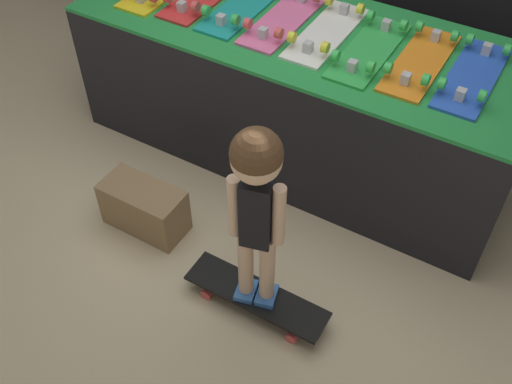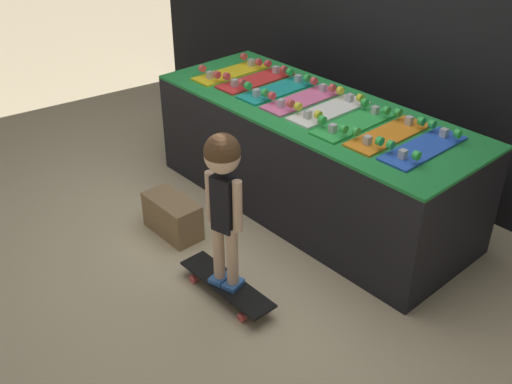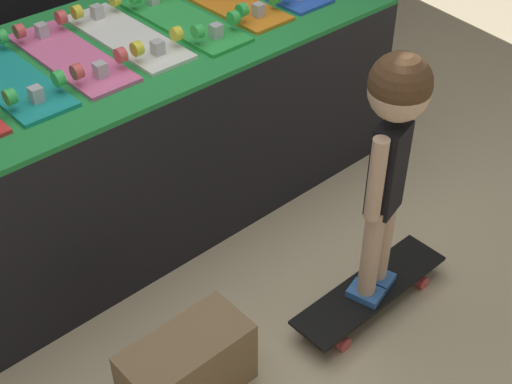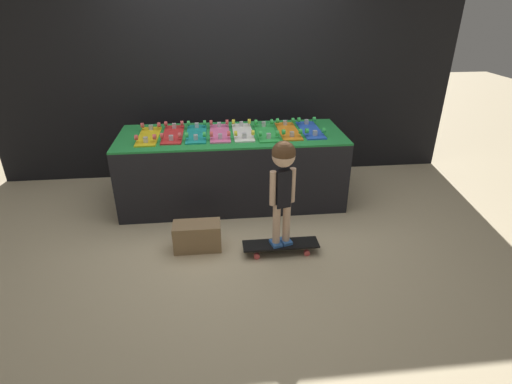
{
  "view_description": "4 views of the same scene",
  "coord_description": "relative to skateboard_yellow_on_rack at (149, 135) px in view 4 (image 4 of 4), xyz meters",
  "views": [
    {
      "loc": [
        1.14,
        -1.89,
        2.34
      ],
      "look_at": [
        0.22,
        -0.34,
        0.46
      ],
      "focal_mm": 42.0,
      "sensor_mm": 36.0,
      "label": 1
    },
    {
      "loc": [
        2.47,
        -2.24,
        2.34
      ],
      "look_at": [
        0.19,
        -0.19,
        0.47
      ],
      "focal_mm": 42.0,
      "sensor_mm": 36.0,
      "label": 2
    },
    {
      "loc": [
        -1.16,
        -1.64,
        1.99
      ],
      "look_at": [
        0.11,
        -0.22,
        0.47
      ],
      "focal_mm": 50.0,
      "sensor_mm": 36.0,
      "label": 3
    },
    {
      "loc": [
        -0.17,
        -3.49,
        2.07
      ],
      "look_at": [
        0.18,
        -0.2,
        0.43
      ],
      "focal_mm": 28.0,
      "sensor_mm": 36.0,
      "label": 4
    }
  ],
  "objects": [
    {
      "name": "ground_plane",
      "position": [
        0.84,
        -0.49,
        -0.78
      ],
      "size": [
        16.0,
        16.0,
        0.0
      ],
      "primitive_type": "plane",
      "color": "beige"
    },
    {
      "name": "back_wall",
      "position": [
        0.84,
        0.83,
        0.46
      ],
      "size": [
        5.49,
        0.1,
        2.48
      ],
      "color": "black",
      "rests_on": "ground_plane"
    },
    {
      "name": "display_rack",
      "position": [
        0.84,
        0.01,
        -0.4
      ],
      "size": [
        2.33,
        0.88,
        0.77
      ],
      "color": "black",
      "rests_on": "ground_plane"
    },
    {
      "name": "skateboard_yellow_on_rack",
      "position": [
        0.0,
        0.0,
        0.0
      ],
      "size": [
        0.2,
        0.61,
        0.09
      ],
      "color": "yellow",
      "rests_on": "display_rack"
    },
    {
      "name": "skateboard_red_on_rack",
      "position": [
        0.24,
        0.03,
        0.0
      ],
      "size": [
        0.2,
        0.61,
        0.09
      ],
      "color": "red",
      "rests_on": "display_rack"
    },
    {
      "name": "skateboard_teal_on_rack",
      "position": [
        0.48,
        0.02,
        0.0
      ],
      "size": [
        0.2,
        0.61,
        0.09
      ],
      "color": "teal",
      "rests_on": "display_rack"
    },
    {
      "name": "skateboard_pink_on_rack",
      "position": [
        0.72,
        0.02,
        0.0
      ],
      "size": [
        0.2,
        0.61,
        0.09
      ],
      "color": "pink",
      "rests_on": "display_rack"
    },
    {
      "name": "skateboard_white_on_rack",
      "position": [
        0.96,
        0.03,
        0.0
      ],
      "size": [
        0.2,
        0.61,
        0.09
      ],
      "color": "white",
      "rests_on": "display_rack"
    },
    {
      "name": "skateboard_green_on_rack",
      "position": [
        1.2,
        -0.01,
        0.0
      ],
      "size": [
        0.2,
        0.61,
        0.09
      ],
      "color": "green",
      "rests_on": "display_rack"
    },
    {
      "name": "skateboard_orange_on_rack",
      "position": [
        1.44,
        0.02,
        0.0
      ],
      "size": [
        0.2,
        0.61,
        0.09
      ],
      "color": "orange",
      "rests_on": "display_rack"
    },
    {
      "name": "skateboard_blue_on_rack",
      "position": [
        1.68,
        0.03,
        0.0
      ],
      "size": [
        0.2,
        0.61,
        0.09
      ],
      "color": "blue",
      "rests_on": "display_rack"
    },
    {
      "name": "skateboard_on_floor",
      "position": [
        1.2,
        -1.06,
        -0.71
      ],
      "size": [
        0.67,
        0.18,
        0.09
      ],
      "color": "black",
      "rests_on": "ground_plane"
    },
    {
      "name": "child",
      "position": [
        1.2,
        -1.06,
        -0.03
      ],
      "size": [
        0.22,
        0.19,
        0.95
      ],
      "rotation": [
        0.0,
        0.0,
        0.26
      ],
      "color": "#3870C6",
      "rests_on": "skateboard_on_floor"
    },
    {
      "name": "storage_box",
      "position": [
        0.47,
        -0.92,
        -0.66
      ],
      "size": [
        0.42,
        0.21,
        0.26
      ],
      "color": "#8E704C",
      "rests_on": "ground_plane"
    }
  ]
}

